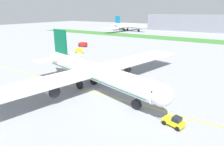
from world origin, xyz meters
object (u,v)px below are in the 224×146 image
service_truck_fuel_bowser (83,44)px  parked_airliner_far_left (128,26)px  airliner_foreground (92,71)px  service_truck_baggage_loader (79,51)px  ground_crew_wingwalker_port (55,83)px  pushback_tug (174,121)px

service_truck_fuel_bowser → parked_airliner_far_left: parked_airliner_far_left is taller
airliner_foreground → service_truck_baggage_loader: (-36.94, 35.31, -4.07)m
airliner_foreground → ground_crew_wingwalker_port: size_ratio=51.87×
service_truck_baggage_loader → service_truck_fuel_bowser: size_ratio=0.80×
parked_airliner_far_left → ground_crew_wingwalker_port: bearing=-69.0°
ground_crew_wingwalker_port → service_truck_baggage_loader: service_truck_baggage_loader is taller
pushback_tug → service_truck_baggage_loader: service_truck_baggage_loader is taller
pushback_tug → parked_airliner_far_left: size_ratio=0.08×
airliner_foreground → pushback_tug: airliner_foreground is taller
ground_crew_wingwalker_port → parked_airliner_far_left: (-62.32, 162.42, 4.62)m
service_truck_baggage_loader → service_truck_fuel_bowser: 20.93m
ground_crew_wingwalker_port → service_truck_baggage_loader: bearing=123.2°
ground_crew_wingwalker_port → airliner_foreground: bearing=23.3°
ground_crew_wingwalker_port → parked_airliner_far_left: parked_airliner_far_left is taller
airliner_foreground → pushback_tug: size_ratio=13.44×
pushback_tug → service_truck_baggage_loader: bearing=146.4°
service_truck_baggage_loader → ground_crew_wingwalker_port: bearing=-56.8°
pushback_tug → ground_crew_wingwalker_port: 36.87m
service_truck_fuel_bowser → ground_crew_wingwalker_port: bearing=-56.1°
service_truck_fuel_bowser → service_truck_baggage_loader: bearing=-54.4°
ground_crew_wingwalker_port → pushback_tug: bearing=-2.8°
airliner_foreground → parked_airliner_far_left: 173.90m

